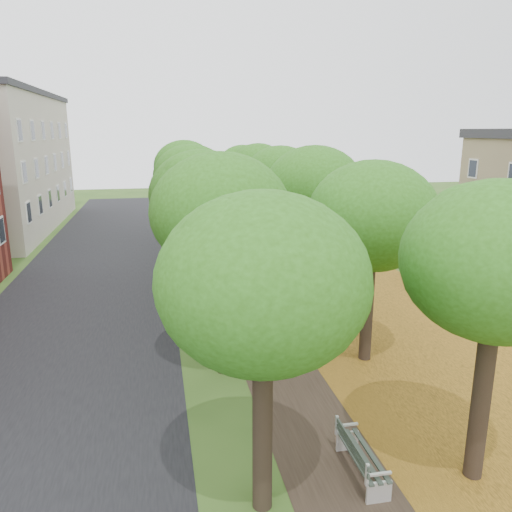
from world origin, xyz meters
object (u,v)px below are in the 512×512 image
car_red (465,269)px  car_white (393,237)px  bench (360,456)px  car_grey (458,266)px

car_red → car_white: car_white is taller
car_white → bench: bearing=171.3°
bench → car_white: (10.89, 20.49, 0.24)m
bench → car_white: size_ratio=0.38×
car_red → bench: bearing=130.8°
car_red → car_grey: (0.00, 0.56, 0.01)m
car_grey → car_white: (0.00, 7.32, 0.01)m
bench → car_red: bearing=-40.5°
car_red → car_white: bearing=-8.4°
bench → car_white: bearing=-27.7°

